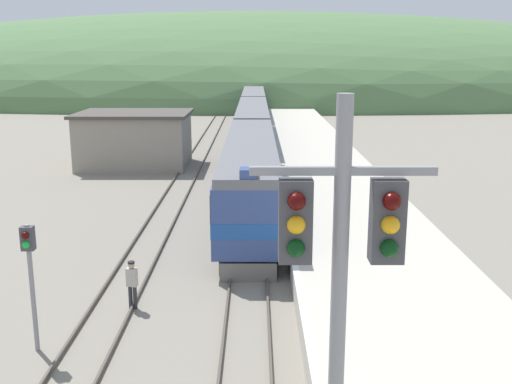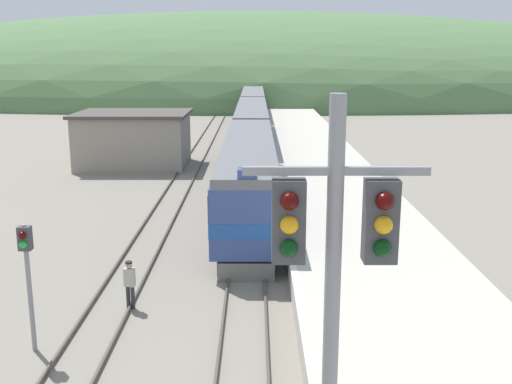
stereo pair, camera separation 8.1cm
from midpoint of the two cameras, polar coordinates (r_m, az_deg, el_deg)
The scene contains 12 objects.
track_main at distance 73.67m, azimuth -0.49°, elevation 6.35°, with size 1.52×180.00×0.16m.
track_siding at distance 73.84m, azimuth -4.19°, elevation 6.34°, with size 1.52×180.00×0.16m.
platform at distance 54.00m, azimuth 4.85°, elevation 4.27°, with size 6.90×140.00×0.99m.
distant_hills at distance 132.90m, azimuth -0.37°, elevation 9.34°, with size 209.54×94.29×34.45m.
station_shed at distance 48.05m, azimuth -11.72°, elevation 4.95°, with size 8.67×7.00×4.27m.
express_train_lead_car at distance 32.83m, azimuth -0.82°, elevation 1.68°, with size 2.91×20.93×4.45m.
carriage_second at distance 55.14m, azimuth -0.58°, elevation 6.32°, with size 2.90×22.01×4.09m.
carriage_third at distance 77.92m, azimuth -0.48°, elevation 8.31°, with size 2.90×22.01×4.09m.
carriage_fourth at distance 100.75m, azimuth -0.42°, elevation 9.40°, with size 2.90×22.01×4.09m.
signal_mast_main at distance 7.67m, azimuth 7.31°, elevation -12.41°, with size 2.20×0.42×8.30m.
signal_post_siding at distance 18.72m, azimuth -21.09°, elevation -6.24°, with size 0.36×0.42×3.93m.
track_worker at distance 21.44m, azimuth -12.04°, elevation -8.38°, with size 0.40×0.29×1.74m.
Camera 1 is at (0.30, -3.15, 8.74)m, focal length 42.00 mm.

